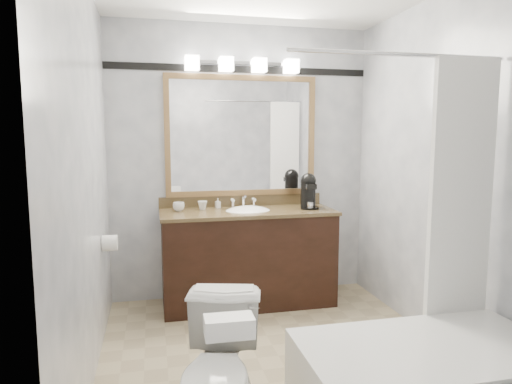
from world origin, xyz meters
TOP-DOWN VIEW (x-y plane):
  - room at (0.00, 0.00)m, footprint 2.42×2.62m
  - vanity at (0.00, 1.02)m, footprint 1.53×0.58m
  - mirror at (0.00, 1.28)m, footprint 1.40×0.04m
  - vanity_light_bar at (0.00, 1.23)m, footprint 1.02×0.14m
  - accent_stripe at (0.00, 1.29)m, footprint 2.40×0.01m
  - bathtub at (0.55, -0.90)m, footprint 1.30×0.75m
  - tp_roll at (-1.14, 0.66)m, footprint 0.11×0.12m
  - toilet at (-0.53, -0.80)m, footprint 0.55×0.76m
  - tissue_box at (-0.53, -1.12)m, footprint 0.20×0.12m
  - coffee_maker at (0.56, 1.02)m, footprint 0.16×0.21m
  - cup_left at (-0.60, 1.11)m, footprint 0.13×0.13m
  - cup_right at (-0.38, 1.14)m, footprint 0.10×0.10m
  - soap_bottle_a at (-0.24, 1.20)m, footprint 0.05×0.05m
  - soap_bar at (0.04, 1.13)m, footprint 0.08×0.05m

SIDE VIEW (x-z plane):
  - bathtub at x=0.55m, z-range -0.70..1.26m
  - toilet at x=-0.53m, z-range 0.00..0.70m
  - vanity at x=0.00m, z-range -0.04..0.93m
  - tp_roll at x=-1.14m, z-range 0.64..0.76m
  - tissue_box at x=-0.53m, z-range 0.70..0.78m
  - soap_bar at x=0.04m, z-range 0.85..0.87m
  - cup_right at x=-0.38m, z-range 0.85..0.93m
  - cup_left at x=-0.60m, z-range 0.85..0.93m
  - soap_bottle_a at x=-0.24m, z-range 0.85..0.94m
  - coffee_maker at x=0.56m, z-range 0.85..1.17m
  - room at x=0.00m, z-range -0.01..2.51m
  - mirror at x=0.00m, z-range 0.95..2.05m
  - accent_stripe at x=0.00m, z-range 2.07..2.13m
  - vanity_light_bar at x=0.00m, z-range 2.07..2.19m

